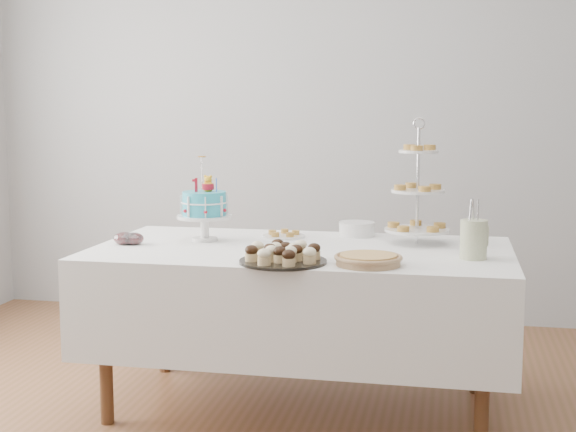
% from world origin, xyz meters
% --- Properties ---
extents(floor, '(5.00, 5.00, 0.00)m').
position_xyz_m(floor, '(0.00, 0.00, 0.00)').
color(floor, brown).
rests_on(floor, ground).
extents(walls, '(5.04, 4.04, 2.70)m').
position_xyz_m(walls, '(0.00, 0.00, 1.35)').
color(walls, '#9A9D9F').
rests_on(walls, floor).
extents(table, '(1.92, 1.02, 0.77)m').
position_xyz_m(table, '(0.00, 0.30, 0.54)').
color(table, white).
rests_on(table, floor).
extents(birthday_cake, '(0.27, 0.27, 0.41)m').
position_xyz_m(birthday_cake, '(-0.50, 0.40, 0.88)').
color(birthday_cake, white).
rests_on(birthday_cake, table).
extents(cupcake_tray, '(0.37, 0.37, 0.08)m').
position_xyz_m(cupcake_tray, '(-0.01, -0.08, 0.81)').
color(cupcake_tray, black).
rests_on(cupcake_tray, table).
extents(pie, '(0.28, 0.28, 0.04)m').
position_xyz_m(pie, '(0.35, -0.05, 0.80)').
color(pie, tan).
rests_on(pie, table).
extents(tiered_stand, '(0.31, 0.31, 0.60)m').
position_xyz_m(tiered_stand, '(0.52, 0.52, 1.02)').
color(tiered_stand, silver).
rests_on(tiered_stand, table).
extents(plate_stack, '(0.18, 0.18, 0.07)m').
position_xyz_m(plate_stack, '(0.21, 0.70, 0.81)').
color(plate_stack, white).
rests_on(plate_stack, table).
extents(pastry_plate, '(0.21, 0.21, 0.03)m').
position_xyz_m(pastry_plate, '(-0.14, 0.58, 0.78)').
color(pastry_plate, white).
rests_on(pastry_plate, table).
extents(jam_bowl_a, '(0.10, 0.10, 0.06)m').
position_xyz_m(jam_bowl_a, '(-0.84, 0.22, 0.80)').
color(jam_bowl_a, silver).
rests_on(jam_bowl_a, table).
extents(jam_bowl_b, '(0.10, 0.10, 0.06)m').
position_xyz_m(jam_bowl_b, '(-0.80, 0.23, 0.80)').
color(jam_bowl_b, silver).
rests_on(jam_bowl_b, table).
extents(utensil_pitcher, '(0.12, 0.11, 0.26)m').
position_xyz_m(utensil_pitcher, '(0.77, 0.18, 0.86)').
color(utensil_pitcher, beige).
rests_on(utensil_pitcher, table).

